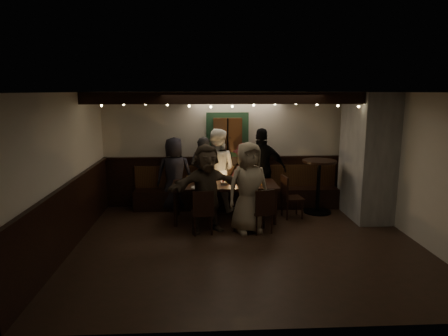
{
  "coord_description": "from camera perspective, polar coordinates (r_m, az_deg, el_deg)",
  "views": [
    {
      "loc": [
        -0.75,
        -6.5,
        2.63
      ],
      "look_at": [
        -0.32,
        1.6,
        1.05
      ],
      "focal_mm": 32.0,
      "sensor_mm": 36.0,
      "label": 1
    }
  ],
  "objects": [
    {
      "name": "person_e",
      "position": [
        8.88,
        5.43,
        -0.18
      ],
      "size": [
        1.15,
        0.7,
        1.83
      ],
      "primitive_type": "imported",
      "rotation": [
        0.0,
        0.0,
        2.89
      ],
      "color": "black",
      "rests_on": "ground"
    },
    {
      "name": "person_f",
      "position": [
        7.44,
        -2.49,
        -2.94
      ],
      "size": [
        1.63,
        0.93,
        1.67
      ],
      "primitive_type": "imported",
      "rotation": [
        0.0,
        0.0,
        0.3
      ],
      "color": "#3E3225",
      "rests_on": "ground"
    },
    {
      "name": "person_d",
      "position": [
        8.86,
        3.03,
        -1.23
      ],
      "size": [
        1.05,
        0.71,
        1.5
      ],
      "primitive_type": "imported",
      "rotation": [
        0.0,
        0.0,
        3.31
      ],
      "color": "#411617",
      "rests_on": "ground"
    },
    {
      "name": "chair_near_right",
      "position": [
        7.45,
        5.55,
        -5.8
      ],
      "size": [
        0.49,
        0.49,
        0.85
      ],
      "color": "black",
      "rests_on": "ground"
    },
    {
      "name": "chair_near_left",
      "position": [
        7.38,
        -3.06,
        -5.96
      ],
      "size": [
        0.43,
        0.43,
        0.85
      ],
      "color": "black",
      "rests_on": "ground"
    },
    {
      "name": "chair_end",
      "position": [
        8.43,
        9.22,
        -3.72
      ],
      "size": [
        0.46,
        0.46,
        0.9
      ],
      "color": "black",
      "rests_on": "ground"
    },
    {
      "name": "high_top",
      "position": [
        8.86,
        13.36,
        -1.63
      ],
      "size": [
        0.73,
        0.73,
        1.16
      ],
      "color": "black",
      "rests_on": "ground"
    },
    {
      "name": "person_a",
      "position": [
        8.89,
        -7.09,
        -0.84
      ],
      "size": [
        0.82,
        0.56,
        1.63
      ],
      "primitive_type": "imported",
      "rotation": [
        0.0,
        0.0,
        3.2
      ],
      "color": "black",
      "rests_on": "ground"
    },
    {
      "name": "person_c",
      "position": [
        8.77,
        -1.08,
        -0.29
      ],
      "size": [
        1.04,
        0.91,
        1.82
      ],
      "primitive_type": "imported",
      "rotation": [
        0.0,
        0.0,
        2.85
      ],
      "color": "white",
      "rests_on": "ground"
    },
    {
      "name": "person_g",
      "position": [
        7.44,
        3.5,
        -2.81
      ],
      "size": [
        0.97,
        0.79,
        1.71
      ],
      "primitive_type": "imported",
      "rotation": [
        0.0,
        0.0,
        0.34
      ],
      "color": "gray",
      "rests_on": "ground"
    },
    {
      "name": "person_b",
      "position": [
        8.73,
        -2.92,
        -0.9
      ],
      "size": [
        0.69,
        0.54,
        1.66
      ],
      "primitive_type": "imported",
      "rotation": [
        0.0,
        0.0,
        2.88
      ],
      "color": "black",
      "rests_on": "ground"
    },
    {
      "name": "room",
      "position": [
        8.27,
        9.71,
        0.03
      ],
      "size": [
        6.02,
        5.01,
        2.62
      ],
      "color": "black",
      "rests_on": "ground"
    },
    {
      "name": "dining_table",
      "position": [
        8.14,
        0.06,
        -2.72
      ],
      "size": [
        2.13,
        0.91,
        0.92
      ],
      "color": "black",
      "rests_on": "ground"
    }
  ]
}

